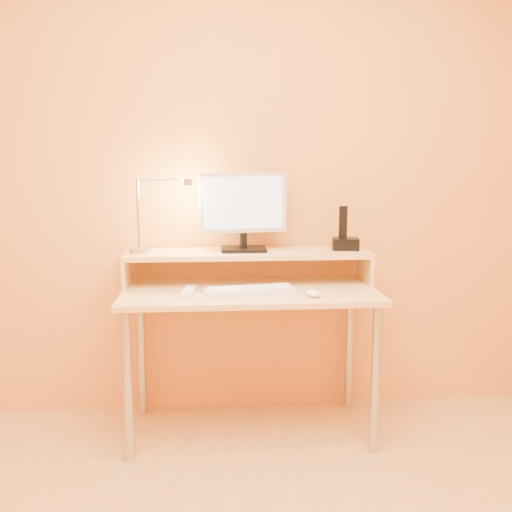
{
  "coord_description": "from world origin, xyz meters",
  "views": [
    {
      "loc": [
        -0.18,
        -1.5,
        1.32
      ],
      "look_at": [
        0.03,
        1.13,
        0.89
      ],
      "focal_mm": 40.72,
      "sensor_mm": 36.0,
      "label": 1
    }
  ],
  "objects": [
    {
      "name": "desk_leg_br",
      "position": [
        0.55,
        1.43,
        0.35
      ],
      "size": [
        0.04,
        0.04,
        0.69
      ],
      "primitive_type": "cylinder",
      "color": "#ABABB4",
      "rests_on": "floor"
    },
    {
      "name": "monitor_panel",
      "position": [
        -0.02,
        1.34,
        1.12
      ],
      "size": [
        0.43,
        0.08,
        0.29
      ],
      "primitive_type": "cube",
      "rotation": [
        0.0,
        0.0,
        0.11
      ],
      "color": "silver",
      "rests_on": "monitor_neck"
    },
    {
      "name": "lamp_post",
      "position": [
        -0.53,
        1.3,
        1.07
      ],
      "size": [
        0.01,
        0.01,
        0.33
      ],
      "primitive_type": "cylinder",
      "color": "#ABABB4",
      "rests_on": "lamp_base"
    },
    {
      "name": "lamp_head",
      "position": [
        -0.29,
        1.3,
        1.22
      ],
      "size": [
        0.04,
        0.04,
        0.03
      ],
      "primitive_type": "cylinder",
      "color": "#ABABB4",
      "rests_on": "lamp_arm"
    },
    {
      "name": "phone_dock",
      "position": [
        0.49,
        1.33,
        0.91
      ],
      "size": [
        0.14,
        0.12,
        0.06
      ],
      "primitive_type": "cube",
      "rotation": [
        0.0,
        0.0,
        -0.14
      ],
      "color": "black",
      "rests_on": "desk_shelf"
    },
    {
      "name": "keyboard",
      "position": [
        -0.0,
        1.08,
        0.73
      ],
      "size": [
        0.42,
        0.2,
        0.02
      ],
      "primitive_type": "cube",
      "rotation": [
        0.0,
        0.0,
        0.18
      ],
      "color": "silver",
      "rests_on": "desk_lower"
    },
    {
      "name": "lamp_arm",
      "position": [
        -0.41,
        1.3,
        1.24
      ],
      "size": [
        0.24,
        0.01,
        0.01
      ],
      "primitive_type": "cylinder",
      "rotation": [
        0.0,
        1.57,
        0.0
      ],
      "color": "#ABABB4",
      "rests_on": "lamp_post"
    },
    {
      "name": "monitor_screen",
      "position": [
        -0.02,
        1.32,
        1.12
      ],
      "size": [
        0.39,
        0.05,
        0.25
      ],
      "primitive_type": "cube",
      "rotation": [
        0.0,
        0.0,
        0.11
      ],
      "color": "silver",
      "rests_on": "monitor_panel"
    },
    {
      "name": "monitor_neck",
      "position": [
        -0.02,
        1.33,
        0.93
      ],
      "size": [
        0.04,
        0.04,
        0.07
      ],
      "primitive_type": "cylinder",
      "color": "black",
      "rests_on": "monitor_foot"
    },
    {
      "name": "remote_control",
      "position": [
        -0.29,
        1.1,
        0.73
      ],
      "size": [
        0.07,
        0.2,
        0.02
      ],
      "primitive_type": "cube",
      "rotation": [
        0.0,
        0.0,
        -0.11
      ],
      "color": "silver",
      "rests_on": "desk_lower"
    },
    {
      "name": "desk_lower",
      "position": [
        0.0,
        1.18,
        0.71
      ],
      "size": [
        1.2,
        0.6,
        0.02
      ],
      "primitive_type": "cube",
      "color": "#DFB16C",
      "rests_on": "floor"
    },
    {
      "name": "monitor_back",
      "position": [
        -0.02,
        1.36,
        1.12
      ],
      "size": [
        0.38,
        0.05,
        0.25
      ],
      "primitive_type": "cube",
      "rotation": [
        0.0,
        0.0,
        0.11
      ],
      "color": "black",
      "rests_on": "monitor_panel"
    },
    {
      "name": "phone_handset",
      "position": [
        0.48,
        1.33,
        1.02
      ],
      "size": [
        0.04,
        0.03,
        0.16
      ],
      "primitive_type": "cube",
      "rotation": [
        0.0,
        0.0,
        -0.14
      ],
      "color": "black",
      "rests_on": "phone_dock"
    },
    {
      "name": "shelf_riser_left",
      "position": [
        -0.59,
        1.33,
        0.79
      ],
      "size": [
        0.02,
        0.3,
        0.14
      ],
      "primitive_type": "cube",
      "color": "#DFB16C",
      "rests_on": "desk_lower"
    },
    {
      "name": "lamp_bulb",
      "position": [
        -0.29,
        1.3,
        1.2
      ],
      "size": [
        0.03,
        0.03,
        0.0
      ],
      "primitive_type": "cylinder",
      "color": "#FFEAC6",
      "rests_on": "lamp_head"
    },
    {
      "name": "phone_led",
      "position": [
        0.54,
        1.28,
        0.91
      ],
      "size": [
        0.01,
        0.0,
        0.04
      ],
      "primitive_type": "cube",
      "color": "#1725FF",
      "rests_on": "phone_dock"
    },
    {
      "name": "desk_leg_bl",
      "position": [
        -0.55,
        1.43,
        0.35
      ],
      "size": [
        0.04,
        0.04,
        0.69
      ],
      "primitive_type": "cylinder",
      "color": "#ABABB4",
      "rests_on": "floor"
    },
    {
      "name": "monitor_foot",
      "position": [
        -0.02,
        1.33,
        0.89
      ],
      "size": [
        0.22,
        0.16,
        0.02
      ],
      "primitive_type": "cube",
      "color": "black",
      "rests_on": "desk_shelf"
    },
    {
      "name": "wall_back",
      "position": [
        0.0,
        1.5,
        1.25
      ],
      "size": [
        3.0,
        0.04,
        2.5
      ],
      "primitive_type": "cube",
      "color": "gold",
      "rests_on": "floor"
    },
    {
      "name": "desk_shelf",
      "position": [
        0.0,
        1.33,
        0.87
      ],
      "size": [
        1.2,
        0.3,
        0.02
      ],
      "primitive_type": "cube",
      "color": "#DFB16C",
      "rests_on": "desk_lower"
    },
    {
      "name": "mouse",
      "position": [
        0.27,
        1.0,
        0.74
      ],
      "size": [
        0.09,
        0.11,
        0.03
      ],
      "primitive_type": "ellipsoid",
      "rotation": [
        0.0,
        0.0,
        0.38
      ],
      "color": "white",
      "rests_on": "desk_lower"
    },
    {
      "name": "desk_leg_fr",
      "position": [
        0.55,
        0.93,
        0.35
      ],
      "size": [
        0.04,
        0.04,
        0.69
      ],
      "primitive_type": "cylinder",
      "color": "#ABABB4",
      "rests_on": "floor"
    },
    {
      "name": "lamp_base",
      "position": [
        -0.53,
        1.3,
        0.89
      ],
      "size": [
        0.1,
        0.1,
        0.02
      ],
      "primitive_type": "cylinder",
      "color": "#ABABB4",
      "rests_on": "desk_shelf"
    },
    {
      "name": "desk_leg_fl",
      "position": [
        -0.55,
        0.93,
        0.35
      ],
      "size": [
        0.04,
        0.04,
        0.69
      ],
      "primitive_type": "cylinder",
      "color": "#ABABB4",
      "rests_on": "floor"
    },
    {
      "name": "shelf_riser_right",
      "position": [
        0.59,
        1.33,
        0.79
      ],
      "size": [
        0.02,
        0.3,
        0.14
      ],
      "primitive_type": "cube",
      "color": "#DFB16C",
      "rests_on": "desk_lower"
    }
  ]
}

